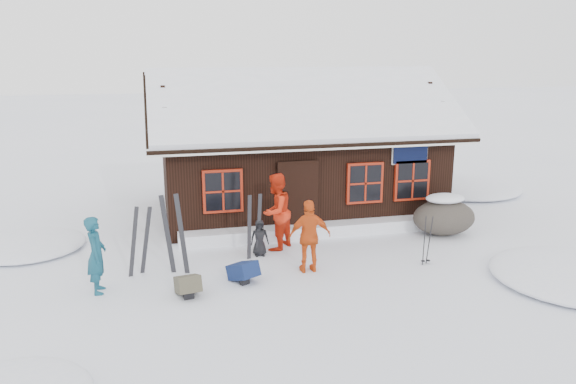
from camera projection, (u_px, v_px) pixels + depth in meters
name	position (u px, v px, depth m)	size (l,w,h in m)	color
ground	(286.00, 271.00, 12.74)	(120.00, 120.00, 0.00)	white
mountain_hut	(296.00, 160.00, 17.40)	(8.90, 6.09, 4.42)	black
snow_drift	(321.00, 229.00, 15.16)	(7.60, 0.60, 0.35)	white
snow_mounds	(330.00, 240.00, 14.88)	(20.60, 13.20, 0.48)	white
skier_teal	(96.00, 255.00, 11.44)	(0.59, 0.39, 1.63)	navy
skier_orange_left	(276.00, 212.00, 13.96)	(0.94, 0.73, 1.94)	red
skier_orange_right	(310.00, 236.00, 12.52)	(0.98, 0.41, 1.67)	#D54D15
skier_crouched	(260.00, 238.00, 13.61)	(0.44, 0.29, 0.90)	black
boulder	(444.00, 216.00, 15.20)	(1.73, 1.29, 1.01)	#453F37
ski_pair_left	(140.00, 242.00, 12.39)	(0.60, 0.19, 1.61)	black
ski_pair_mid	(175.00, 235.00, 12.42)	(0.60, 0.18, 1.88)	black
ski_pair_right	(254.00, 227.00, 13.42)	(0.41, 0.18, 1.62)	black
ski_poles	(427.00, 241.00, 13.03)	(0.22, 0.11, 1.21)	black
backpack_blue	(243.00, 274.00, 12.12)	(0.46, 0.61, 0.33)	#111F4A
backpack_olive	(188.00, 288.00, 11.42)	(0.46, 0.61, 0.33)	#464132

